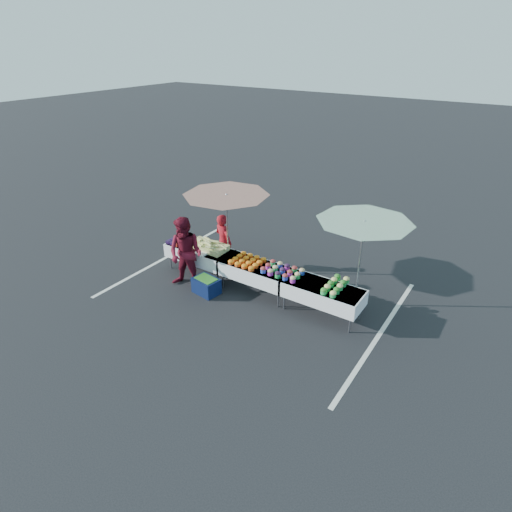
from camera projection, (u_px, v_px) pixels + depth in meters
The scene contains 17 objects.
ground at pixel (256, 291), 10.80m from camera, with size 80.00×80.00×0.00m, color black.
stripe_left at pixel (164, 259), 12.37m from camera, with size 0.10×5.00×0.00m, color silver.
stripe_right at pixel (379, 335), 9.22m from camera, with size 0.10×5.00×0.00m, color silver.
table_left at pixel (200, 253), 11.42m from camera, with size 1.86×0.81×0.75m.
table_center at pixel (256, 271), 10.53m from camera, with size 1.86×0.81×0.75m.
table_right at pixel (322, 293), 9.65m from camera, with size 1.86×0.81×0.75m.
berry_punnets at pixel (178, 240), 11.63m from camera, with size 0.40×0.54×0.08m.
corn_pile at pixel (208, 246), 11.21m from camera, with size 1.16×0.57×0.26m.
plastic_bags at pixel (201, 253), 10.96m from camera, with size 0.30×0.25×0.05m, color white.
carrot_bowls at pixel (247, 261), 10.55m from camera, with size 0.75×0.69×0.11m.
potato_cups at pixel (283, 270), 10.05m from camera, with size 0.94×0.58×0.16m.
bean_baskets at pixel (335, 285), 9.47m from camera, with size 0.36×0.86×0.15m.
vendor at pixel (224, 242), 11.54m from camera, with size 0.58×0.38×1.58m, color maroon.
customer at pixel (186, 254), 10.60m from camera, with size 0.91×0.71×1.87m, color maroon.
umbrella_left at pixel (226, 202), 10.73m from camera, with size 2.63×2.63×2.25m.
umbrella_right at pixel (364, 229), 9.35m from camera, with size 2.65×2.65×2.19m.
storage_bin at pixel (206, 285), 10.64m from camera, with size 0.69×0.55×0.42m.
Camera 1 is at (5.08, -7.66, 5.74)m, focal length 30.00 mm.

